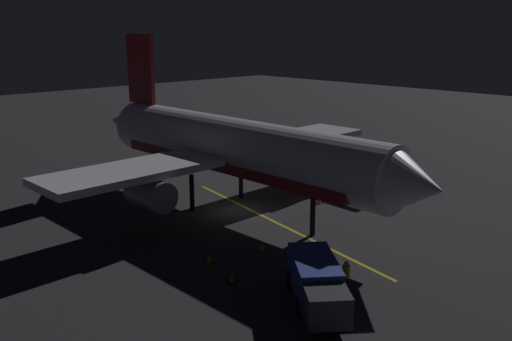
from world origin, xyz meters
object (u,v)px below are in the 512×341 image
at_px(ground_crew_worker, 346,276).
at_px(traffic_cone_near_right, 232,278).
at_px(catering_truck, 370,178).
at_px(airliner, 232,148).
at_px(baggage_truck, 317,283).
at_px(traffic_cone_far, 319,200).
at_px(traffic_cone_under_wing, 209,259).
at_px(traffic_cone_near_left, 262,247).

height_order(ground_crew_worker, traffic_cone_near_right, ground_crew_worker).
height_order(catering_truck, ground_crew_worker, catering_truck).
distance_m(airliner, traffic_cone_near_right, 13.39).
xyz_separation_m(baggage_truck, traffic_cone_far, (-12.91, -10.59, -0.93)).
distance_m(traffic_cone_under_wing, traffic_cone_far, 13.82).
bearing_deg(traffic_cone_near_right, catering_truck, -166.50).
xyz_separation_m(traffic_cone_under_wing, traffic_cone_far, (-13.51, -2.93, 0.00)).
height_order(catering_truck, traffic_cone_near_right, catering_truck).
relative_size(baggage_truck, catering_truck, 0.91).
xyz_separation_m(traffic_cone_near_right, traffic_cone_far, (-14.20, -5.74, 0.00)).
relative_size(ground_crew_worker, traffic_cone_near_right, 3.16).
distance_m(catering_truck, ground_crew_worker, 18.61).
xyz_separation_m(ground_crew_worker, traffic_cone_under_wing, (2.78, -7.81, -0.64)).
xyz_separation_m(baggage_truck, traffic_cone_near_left, (-2.85, -6.78, -0.93)).
distance_m(traffic_cone_near_left, traffic_cone_near_right, 4.58).
distance_m(baggage_truck, traffic_cone_far, 16.72).
relative_size(airliner, traffic_cone_under_wing, 61.76).
height_order(airliner, traffic_cone_under_wing, airliner).
distance_m(ground_crew_worker, traffic_cone_far, 15.19).
relative_size(traffic_cone_near_left, traffic_cone_far, 1.00).
xyz_separation_m(airliner, catering_truck, (-11.01, 4.78, -3.41)).
xyz_separation_m(catering_truck, traffic_cone_far, (5.18, -1.08, -1.08)).
xyz_separation_m(catering_truck, ground_crew_worker, (15.90, 9.65, -0.45)).
distance_m(catering_truck, traffic_cone_far, 5.40).
distance_m(ground_crew_worker, traffic_cone_under_wing, 8.31).
height_order(traffic_cone_under_wing, traffic_cone_far, same).
bearing_deg(traffic_cone_far, catering_truck, 168.18).
bearing_deg(airliner, catering_truck, 156.54).
bearing_deg(traffic_cone_near_left, baggage_truck, 67.21).
xyz_separation_m(ground_crew_worker, traffic_cone_far, (-10.73, -10.74, -0.64)).
relative_size(baggage_truck, traffic_cone_near_right, 11.03).
xyz_separation_m(baggage_truck, traffic_cone_near_right, (1.30, -4.85, -0.93)).
bearing_deg(traffic_cone_near_right, traffic_cone_far, -158.00).
relative_size(ground_crew_worker, traffic_cone_under_wing, 3.16).
xyz_separation_m(airliner, ground_crew_worker, (4.89, 14.43, -3.86)).
xyz_separation_m(traffic_cone_near_left, traffic_cone_under_wing, (3.45, -0.88, 0.00)).
height_order(ground_crew_worker, traffic_cone_far, ground_crew_worker).
xyz_separation_m(baggage_truck, ground_crew_worker, (-2.18, 0.15, -0.30)).
distance_m(baggage_truck, traffic_cone_under_wing, 7.74).
height_order(baggage_truck, traffic_cone_far, baggage_truck).
bearing_deg(traffic_cone_far, airliner, -32.35).
bearing_deg(traffic_cone_near_right, traffic_cone_near_left, -155.01).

